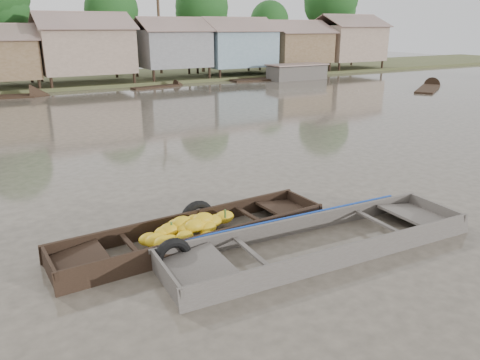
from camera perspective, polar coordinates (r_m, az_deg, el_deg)
ground at (r=10.54m, az=4.38°, el=-6.42°), size 120.00×120.00×0.00m
riverbank at (r=40.66m, az=-18.47°, el=15.56°), size 120.00×12.47×10.22m
banana_boat at (r=10.05m, az=-6.03°, el=-6.63°), size 6.09×1.74×0.87m
viewer_boat at (r=9.95m, az=9.77°, el=-7.92°), size 6.90×2.08×0.55m
distant_boats at (r=37.21m, az=-0.98°, el=11.89°), size 46.22×14.34×1.38m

